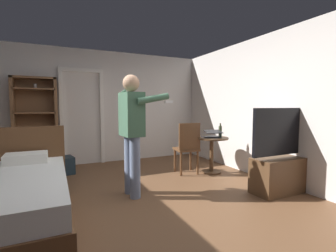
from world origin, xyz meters
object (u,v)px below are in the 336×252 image
bookshelf (36,121)px  side_table (212,149)px  tv_flatscreen (282,167)px  laptop (211,135)px  wooden_chair (188,146)px  bottle_on_table (220,131)px  suitcase_dark (57,166)px  suitcase_small (47,168)px  person_blue_shirt (132,127)px

bookshelf → side_table: 3.55m
tv_flatscreen → laptop: tv_flatscreen is taller
wooden_chair → laptop: bearing=-20.7°
bottle_on_table → suitcase_dark: size_ratio=0.49×
laptop → suitcase_dark: 3.01m
tv_flatscreen → suitcase_small: tv_flatscreen is taller
bookshelf → person_blue_shirt: size_ratio=1.07×
bottle_on_table → tv_flatscreen: bearing=-81.6°
side_table → tv_flatscreen: bearing=-76.3°
side_table → laptop: bearing=-132.2°
bottle_on_table → person_blue_shirt: bearing=-167.2°
tv_flatscreen → suitcase_small: bearing=143.5°
tv_flatscreen → bottle_on_table: tv_flatscreen is taller
bookshelf → side_table: bookshelf is taller
laptop → suitcase_dark: (-2.70, 1.18, -0.59)m
bookshelf → laptop: bookshelf is taller
suitcase_small → bookshelf: bearing=105.2°
suitcase_dark → suitcase_small: suitcase_small is taller
side_table → suitcase_small: bearing=160.1°
laptop → suitcase_dark: bearing=156.5°
tv_flatscreen → suitcase_dark: 3.95m
bottle_on_table → bookshelf: bearing=151.9°
bookshelf → suitcase_small: size_ratio=3.77×
bookshelf → suitcase_small: bearing=-73.3°
person_blue_shirt → suitcase_small: 2.13m
laptop → suitcase_dark: size_ratio=0.68×
side_table → laptop: (-0.04, -0.04, 0.28)m
suitcase_small → suitcase_dark: bearing=21.9°
bottle_on_table → wooden_chair: 0.70m
person_blue_shirt → tv_flatscreen: bearing=-21.9°
bookshelf → tv_flatscreen: size_ratio=1.47×
laptop → person_blue_shirt: person_blue_shirt is taller
tv_flatscreen → side_table: (-0.33, 1.35, 0.08)m
bottle_on_table → person_blue_shirt: 1.95m
bookshelf → suitcase_dark: bearing=-55.3°
tv_flatscreen → laptop: bearing=105.7°
tv_flatscreen → bookshelf: bearing=138.8°
side_table → wooden_chair: wooden_chair is taller
suitcase_dark → bookshelf: bearing=113.8°
bookshelf → person_blue_shirt: (1.35, -2.16, 0.01)m
suitcase_dark → tv_flatscreen: bearing=-49.7°
side_table → wooden_chair: size_ratio=0.71×
person_blue_shirt → suitcase_small: size_ratio=3.52×
side_table → suitcase_dark: side_table is taller
side_table → person_blue_shirt: (-1.75, -0.51, 0.54)m
laptop → bookshelf: bearing=151.0°
wooden_chair → suitcase_dark: size_ratio=1.75×
wooden_chair → person_blue_shirt: (-1.28, -0.63, 0.47)m
tv_flatscreen → bottle_on_table: (-0.19, 1.27, 0.42)m
bottle_on_table → suitcase_dark: (-2.88, 1.21, -0.65)m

